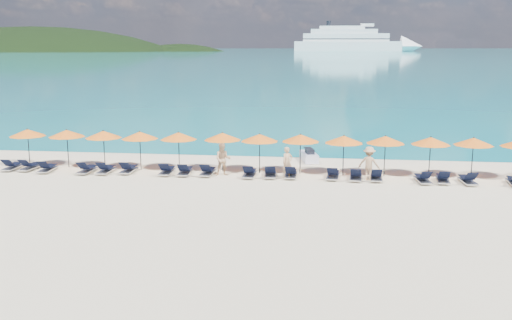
# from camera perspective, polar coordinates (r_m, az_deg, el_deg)

# --- Properties ---
(ground) EXTENTS (1400.00, 1400.00, 0.00)m
(ground) POSITION_cam_1_polar(r_m,az_deg,el_deg) (27.13, -0.80, -3.74)
(ground) COLOR beige
(sea) EXTENTS (1600.00, 1300.00, 0.01)m
(sea) POSITION_cam_1_polar(r_m,az_deg,el_deg) (685.97, 7.02, 10.82)
(sea) COLOR #1FA9B2
(sea) RESTS_ON ground
(headland_main) EXTENTS (374.00, 242.00, 126.50)m
(headland_main) POSITION_cam_1_polar(r_m,az_deg,el_deg) (643.82, -21.12, 6.71)
(headland_main) COLOR black
(headland_main) RESTS_ON ground
(headland_small) EXTENTS (162.00, 126.00, 85.50)m
(headland_small) POSITION_cam_1_polar(r_m,az_deg,el_deg) (607.19, -7.54, 7.42)
(headland_small) COLOR black
(headland_small) RESTS_ON ground
(cruise_ship) EXTENTS (135.15, 26.74, 37.42)m
(cruise_ship) POSITION_cam_1_polar(r_m,az_deg,el_deg) (625.64, 10.23, 11.56)
(cruise_ship) COLOR white
(cruise_ship) RESTS_ON ground
(jetski) EXTENTS (1.29, 2.32, 0.78)m
(jetski) POSITION_cam_1_polar(r_m,az_deg,el_deg) (35.52, 5.32, 0.40)
(jetski) COLOR silver
(jetski) RESTS_ON ground
(beachgoer_a) EXTENTS (0.75, 0.70, 1.72)m
(beachgoer_a) POSITION_cam_1_polar(r_m,az_deg,el_deg) (30.80, 3.16, -0.27)
(beachgoer_a) COLOR tan
(beachgoer_a) RESTS_ON ground
(beachgoer_b) EXTENTS (0.94, 0.62, 1.82)m
(beachgoer_b) POSITION_cam_1_polar(r_m,az_deg,el_deg) (31.43, -3.33, 0.07)
(beachgoer_b) COLOR tan
(beachgoer_b) RESTS_ON ground
(beachgoer_c) EXTENTS (1.26, 0.84, 1.79)m
(beachgoer_c) POSITION_cam_1_polar(r_m,az_deg,el_deg) (31.03, 11.24, -0.31)
(beachgoer_c) COLOR tan
(beachgoer_c) RESTS_ON ground
(umbrella_0) EXTENTS (2.10, 2.10, 2.28)m
(umbrella_0) POSITION_cam_1_polar(r_m,az_deg,el_deg) (36.18, -21.89, 2.54)
(umbrella_0) COLOR black
(umbrella_0) RESTS_ON ground
(umbrella_1) EXTENTS (2.10, 2.10, 2.28)m
(umbrella_1) POSITION_cam_1_polar(r_m,az_deg,el_deg) (35.13, -18.40, 2.54)
(umbrella_1) COLOR black
(umbrella_1) RESTS_ON ground
(umbrella_2) EXTENTS (2.10, 2.10, 2.28)m
(umbrella_2) POSITION_cam_1_polar(r_m,az_deg,el_deg) (34.14, -15.02, 2.49)
(umbrella_2) COLOR black
(umbrella_2) RESTS_ON ground
(umbrella_3) EXTENTS (2.10, 2.10, 2.28)m
(umbrella_3) POSITION_cam_1_polar(r_m,az_deg,el_deg) (33.32, -11.55, 2.44)
(umbrella_3) COLOR black
(umbrella_3) RESTS_ON ground
(umbrella_4) EXTENTS (2.10, 2.10, 2.28)m
(umbrella_4) POSITION_cam_1_polar(r_m,az_deg,el_deg) (32.69, -7.76, 2.40)
(umbrella_4) COLOR black
(umbrella_4) RESTS_ON ground
(umbrella_5) EXTENTS (2.10, 2.10, 2.28)m
(umbrella_5) POSITION_cam_1_polar(r_m,az_deg,el_deg) (32.27, -3.37, 2.36)
(umbrella_5) COLOR black
(umbrella_5) RESTS_ON ground
(umbrella_6) EXTENTS (2.10, 2.10, 2.28)m
(umbrella_6) POSITION_cam_1_polar(r_m,az_deg,el_deg) (31.79, 0.36, 2.24)
(umbrella_6) COLOR black
(umbrella_6) RESTS_ON ground
(umbrella_7) EXTENTS (2.10, 2.10, 2.28)m
(umbrella_7) POSITION_cam_1_polar(r_m,az_deg,el_deg) (31.76, 4.48, 2.20)
(umbrella_7) COLOR black
(umbrella_7) RESTS_ON ground
(umbrella_8) EXTENTS (2.10, 2.10, 2.28)m
(umbrella_8) POSITION_cam_1_polar(r_m,az_deg,el_deg) (31.57, 8.78, 2.04)
(umbrella_8) COLOR black
(umbrella_8) RESTS_ON ground
(umbrella_9) EXTENTS (2.10, 2.10, 2.28)m
(umbrella_9) POSITION_cam_1_polar(r_m,az_deg,el_deg) (31.89, 12.82, 1.99)
(umbrella_9) COLOR black
(umbrella_9) RESTS_ON ground
(umbrella_10) EXTENTS (2.10, 2.10, 2.28)m
(umbrella_10) POSITION_cam_1_polar(r_m,az_deg,el_deg) (32.14, 17.07, 1.84)
(umbrella_10) COLOR black
(umbrella_10) RESTS_ON ground
(umbrella_11) EXTENTS (2.10, 2.10, 2.28)m
(umbrella_11) POSITION_cam_1_polar(r_m,az_deg,el_deg) (32.69, 20.93, 1.74)
(umbrella_11) COLOR black
(umbrella_11) RESTS_ON ground
(lounger_0) EXTENTS (0.69, 1.73, 0.66)m
(lounger_0) POSITION_cam_1_polar(r_m,az_deg,el_deg) (35.81, -23.18, -0.54)
(lounger_0) COLOR silver
(lounger_0) RESTS_ON ground
(lounger_1) EXTENTS (0.76, 1.75, 0.66)m
(lounger_1) POSITION_cam_1_polar(r_m,az_deg,el_deg) (35.34, -21.64, -0.57)
(lounger_1) COLOR silver
(lounger_1) RESTS_ON ground
(lounger_2) EXTENTS (0.75, 1.74, 0.66)m
(lounger_2) POSITION_cam_1_polar(r_m,az_deg,el_deg) (34.52, -20.14, -0.74)
(lounger_2) COLOR silver
(lounger_2) RESTS_ON ground
(lounger_3) EXTENTS (0.69, 1.72, 0.66)m
(lounger_3) POSITION_cam_1_polar(r_m,az_deg,el_deg) (33.50, -16.53, -0.86)
(lounger_3) COLOR silver
(lounger_3) RESTS_ON ground
(lounger_4) EXTENTS (0.63, 1.70, 0.66)m
(lounger_4) POSITION_cam_1_polar(r_m,az_deg,el_deg) (33.15, -14.79, -0.89)
(lounger_4) COLOR silver
(lounger_4) RESTS_ON ground
(lounger_5) EXTENTS (0.63, 1.71, 0.66)m
(lounger_5) POSITION_cam_1_polar(r_m,az_deg,el_deg) (32.94, -12.64, -0.87)
(lounger_5) COLOR silver
(lounger_5) RESTS_ON ground
(lounger_6) EXTENTS (0.68, 1.72, 0.66)m
(lounger_6) POSITION_cam_1_polar(r_m,az_deg,el_deg) (32.15, -8.90, -1.03)
(lounger_6) COLOR silver
(lounger_6) RESTS_ON ground
(lounger_7) EXTENTS (0.71, 1.73, 0.66)m
(lounger_7) POSITION_cam_1_polar(r_m,az_deg,el_deg) (31.91, -7.12, -1.07)
(lounger_7) COLOR silver
(lounger_7) RESTS_ON ground
(lounger_8) EXTENTS (0.67, 1.72, 0.66)m
(lounger_8) POSITION_cam_1_polar(r_m,az_deg,el_deg) (31.66, -4.85, -1.12)
(lounger_8) COLOR silver
(lounger_8) RESTS_ON ground
(lounger_9) EXTENTS (0.63, 1.70, 0.66)m
(lounger_9) POSITION_cam_1_polar(r_m,az_deg,el_deg) (31.14, -0.65, -1.29)
(lounger_9) COLOR silver
(lounger_9) RESTS_ON ground
(lounger_10) EXTENTS (0.75, 1.74, 0.66)m
(lounger_10) POSITION_cam_1_polar(r_m,az_deg,el_deg) (31.12, 1.44, -1.30)
(lounger_10) COLOR silver
(lounger_10) RESTS_ON ground
(lounger_11) EXTENTS (0.64, 1.71, 0.66)m
(lounger_11) POSITION_cam_1_polar(r_m,az_deg,el_deg) (31.08, 3.50, -1.34)
(lounger_11) COLOR silver
(lounger_11) RESTS_ON ground
(lounger_12) EXTENTS (0.74, 1.74, 0.66)m
(lounger_12) POSITION_cam_1_polar(r_m,az_deg,el_deg) (31.01, 7.70, -1.45)
(lounger_12) COLOR silver
(lounger_12) RESTS_ON ground
(lounger_13) EXTENTS (0.74, 1.74, 0.66)m
(lounger_13) POSITION_cam_1_polar(r_m,az_deg,el_deg) (30.91, 9.96, -1.56)
(lounger_13) COLOR silver
(lounger_13) RESTS_ON ground
(lounger_14) EXTENTS (0.66, 1.71, 0.66)m
(lounger_14) POSITION_cam_1_polar(r_m,az_deg,el_deg) (31.05, 11.90, -1.58)
(lounger_14) COLOR silver
(lounger_14) RESTS_ON ground
(lounger_15) EXTENTS (0.78, 1.75, 0.66)m
(lounger_15) POSITION_cam_1_polar(r_m,az_deg,el_deg) (31.13, 16.35, -1.77)
(lounger_15) COLOR silver
(lounger_15) RESTS_ON ground
(lounger_16) EXTENTS (0.76, 1.75, 0.66)m
(lounger_16) POSITION_cam_1_polar(r_m,az_deg,el_deg) (31.43, 18.18, -1.76)
(lounger_16) COLOR silver
(lounger_16) RESTS_ON ground
(lounger_17) EXTENTS (0.75, 1.74, 0.66)m
(lounger_17) POSITION_cam_1_polar(r_m,az_deg,el_deg) (31.61, 20.42, -1.83)
(lounger_17) COLOR silver
(lounger_17) RESTS_ON ground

